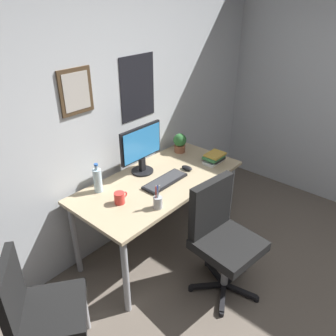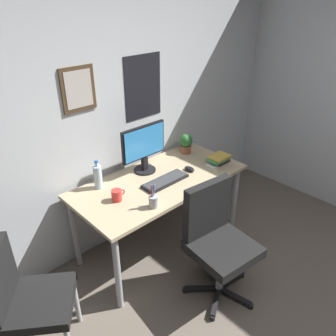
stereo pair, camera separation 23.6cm
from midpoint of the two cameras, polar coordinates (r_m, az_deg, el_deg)
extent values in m
cube|color=silver|center=(2.87, -8.43, 9.62)|extent=(4.40, 0.08, 2.60)
cube|color=#4C3823|center=(2.64, -12.58, 12.99)|extent=(0.28, 0.02, 0.34)
cube|color=beige|center=(2.63, -12.45, 12.95)|extent=(0.22, 0.00, 0.28)
cube|color=black|center=(3.03, -1.99, 13.62)|extent=(0.40, 0.01, 0.56)
cube|color=tan|center=(2.92, 0.97, -2.22)|extent=(1.55, 0.74, 0.03)
cylinder|color=#9EA0A5|center=(2.60, -5.92, -17.45)|extent=(0.05, 0.05, 0.71)
cylinder|color=#9EA0A5|center=(3.43, 13.24, -5.23)|extent=(0.05, 0.05, 0.71)
cylinder|color=#9EA0A5|center=(3.00, -13.41, -10.82)|extent=(0.05, 0.05, 0.71)
cylinder|color=#9EA0A5|center=(3.74, 5.44, -1.48)|extent=(0.05, 0.05, 0.71)
cube|color=black|center=(2.67, 11.96, -13.44)|extent=(0.51, 0.51, 0.08)
cube|color=black|center=(2.60, 9.30, -6.84)|extent=(0.43, 0.12, 0.45)
cylinder|color=#9EA0A5|center=(2.84, 11.43, -17.21)|extent=(0.07, 0.07, 0.42)
cube|color=black|center=(3.04, 13.00, -18.27)|extent=(0.28, 0.07, 0.03)
cylinder|color=black|center=(3.13, 14.75, -17.21)|extent=(0.04, 0.04, 0.04)
cube|color=black|center=(3.04, 9.78, -17.79)|extent=(0.15, 0.27, 0.03)
cylinder|color=black|center=(3.14, 8.54, -16.28)|extent=(0.04, 0.04, 0.04)
cube|color=black|center=(2.94, 8.25, -19.76)|extent=(0.23, 0.22, 0.03)
cylinder|color=black|center=(2.93, 5.36, -20.09)|extent=(0.04, 0.04, 0.04)
cube|color=black|center=(2.87, 10.70, -21.61)|extent=(0.26, 0.17, 0.03)
cylinder|color=black|center=(2.79, 10.24, -23.95)|extent=(0.04, 0.04, 0.04)
cube|color=black|center=(2.93, 13.72, -20.59)|extent=(0.09, 0.28, 0.03)
cylinder|color=black|center=(2.92, 16.38, -21.76)|extent=(0.04, 0.04, 0.04)
cube|color=black|center=(2.40, -18.27, -21.06)|extent=(0.59, 0.59, 0.07)
cube|color=black|center=(2.29, -24.06, -16.99)|extent=(0.28, 0.35, 0.40)
cylinder|color=#9EA0A5|center=(2.67, -12.73, -21.48)|extent=(0.05, 0.05, 0.41)
cylinder|color=#9EA0A5|center=(2.73, -20.80, -21.40)|extent=(0.05, 0.05, 0.41)
cylinder|color=black|center=(3.04, -1.76, -0.36)|extent=(0.20, 0.20, 0.01)
cube|color=black|center=(3.01, -1.78, 0.77)|extent=(0.05, 0.04, 0.12)
cube|color=black|center=(2.92, -1.91, 4.44)|extent=(0.46, 0.02, 0.30)
cube|color=#338CD8|center=(2.91, -1.65, 4.33)|extent=(0.43, 0.00, 0.27)
cube|color=black|center=(2.86, 1.89, -2.30)|extent=(0.43, 0.15, 0.02)
cube|color=#38383A|center=(2.86, 1.90, -2.07)|extent=(0.41, 0.13, 0.00)
ellipsoid|color=black|center=(3.05, 5.91, -0.21)|extent=(0.06, 0.11, 0.04)
cylinder|color=silver|center=(2.78, -9.51, -1.60)|extent=(0.07, 0.07, 0.20)
cylinder|color=silver|center=(2.72, -9.71, 0.58)|extent=(0.03, 0.03, 0.04)
cylinder|color=#2659B2|center=(2.71, -9.75, 1.05)|extent=(0.03, 0.03, 0.01)
cylinder|color=red|center=(2.62, -6.21, -4.72)|extent=(0.08, 0.08, 0.09)
torus|color=red|center=(2.65, -5.31, -4.21)|extent=(0.05, 0.01, 0.05)
cylinder|color=brown|center=(3.38, 5.04, 3.22)|extent=(0.11, 0.11, 0.07)
sphere|color=#2D6B33|center=(3.35, 5.11, 4.65)|extent=(0.13, 0.13, 0.13)
ellipsoid|color=#287A38|center=(3.33, 4.44, 4.99)|extent=(0.07, 0.08, 0.02)
ellipsoid|color=#287A38|center=(3.38, 5.14, 5.05)|extent=(0.07, 0.08, 0.02)
ellipsoid|color=#287A38|center=(3.31, 5.20, 4.49)|extent=(0.08, 0.07, 0.02)
cylinder|color=#9EA0A5|center=(2.53, 0.17, -5.87)|extent=(0.07, 0.07, 0.09)
cylinder|color=#263FBF|center=(2.50, 0.14, -4.26)|extent=(0.01, 0.01, 0.13)
cylinder|color=red|center=(2.49, -0.13, -4.42)|extent=(0.01, 0.01, 0.13)
cylinder|color=black|center=(2.50, 0.18, -4.22)|extent=(0.01, 0.01, 0.13)
cylinder|color=#9EA0A5|center=(2.49, 0.34, -4.21)|extent=(0.01, 0.03, 0.14)
cylinder|color=#9EA0A5|center=(2.48, 0.07, -4.35)|extent=(0.01, 0.02, 0.14)
cube|color=silver|center=(3.20, 10.58, 0.74)|extent=(0.21, 0.12, 0.03)
cube|color=black|center=(3.21, 10.68, 1.28)|extent=(0.16, 0.17, 0.02)
cube|color=#33723F|center=(3.18, 10.68, 1.49)|extent=(0.19, 0.14, 0.03)
cube|color=gold|center=(3.17, 10.91, 1.88)|extent=(0.19, 0.14, 0.02)
camera|label=1|loc=(0.12, -87.56, 1.32)|focal=35.73mm
camera|label=2|loc=(0.12, 92.44, -1.32)|focal=35.73mm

